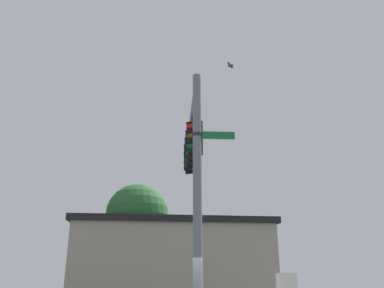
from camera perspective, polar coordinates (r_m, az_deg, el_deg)
The scene contains 10 objects.
signal_pole at distance 10.39m, azimuth 0.81°, elevation -8.93°, with size 0.25×0.25×7.76m, color slate.
mast_arm at distance 13.83m, azimuth -0.01°, elevation 3.09°, with size 0.21×0.21×5.20m, color slate.
traffic_light_nearest_pole at distance 12.83m, azimuth 0.14°, elevation 1.03°, with size 0.54×0.49×1.31m.
traffic_light_mid_inner at distance 13.56m, azimuth -0.06°, elevation -0.09°, with size 0.54×0.49×1.31m.
traffic_light_mid_outer at distance 14.29m, azimuth -0.23°, elevation -1.08°, with size 0.54×0.49×1.31m.
traffic_light_arm_end at distance 15.03m, azimuth -0.38°, elevation -1.99°, with size 0.54×0.49×1.31m.
street_name_sign at distance 10.93m, azimuth 2.36°, elevation 1.33°, with size 1.09×0.71×0.22m.
bird_flying at distance 16.17m, azimuth 5.74°, elevation 11.54°, with size 0.27×0.41×0.12m.
storefront_building at distance 20.69m, azimuth -3.11°, elevation -18.14°, with size 11.71×11.02×4.66m.
tree_by_storefront at distance 19.83m, azimuth -8.18°, elevation -10.66°, with size 3.16×3.16×6.50m.
Camera 1 is at (-4.50, 9.19, 2.08)m, focal length 35.85 mm.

